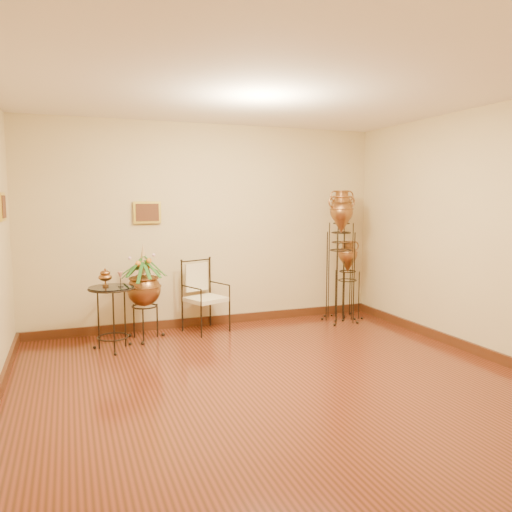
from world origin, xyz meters
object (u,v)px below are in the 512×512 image
object	(u,v)px
armchair	(206,296)
amphora_tall	(341,253)
side_table	(112,317)
amphora_mid	(341,258)
planter_urn	(144,285)

from	to	relation	value
armchair	amphora_tall	bearing A→B (deg)	-21.54
side_table	amphora_mid	bearing A→B (deg)	4.02
planter_urn	armchair	world-z (taller)	planter_urn
armchair	side_table	world-z (taller)	armchair
side_table	planter_urn	bearing A→B (deg)	37.34
planter_urn	amphora_tall	bearing A→B (deg)	1.73
amphora_tall	amphora_mid	world-z (taller)	amphora_tall
planter_urn	armchair	distance (m)	0.86
amphora_tall	planter_urn	xyz separation A→B (m)	(-2.88, -0.09, -0.29)
amphora_mid	planter_urn	size ratio (longest dim) A/B	1.49
amphora_tall	armchair	bearing A→B (deg)	180.00
amphora_mid	armchair	size ratio (longest dim) A/B	1.92
amphora_mid	side_table	world-z (taller)	amphora_mid
amphora_mid	side_table	xyz separation A→B (m)	(-3.19, -0.22, -0.54)
amphora_mid	amphora_tall	bearing A→B (deg)	59.44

